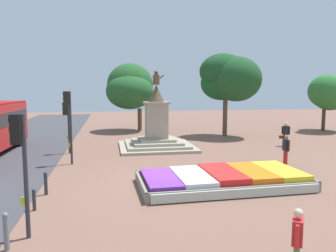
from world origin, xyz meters
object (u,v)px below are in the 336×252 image
at_px(kerb_bollard_south, 6,231).
at_px(kerb_bollard_mid_a, 34,199).
at_px(traffic_light_mid_block, 68,115).
at_px(pedestrian_with_handbag, 285,133).
at_px(pedestrian_crossing_plaza, 297,239).
at_px(kerb_bollard_mid_b, 46,183).
at_px(flower_planter, 225,179).
at_px(statue_monument, 156,132).
at_px(traffic_light_near_crossing, 20,154).
at_px(traffic_light_far_corner, 67,118).
at_px(pedestrian_near_planter, 286,148).

bearing_deg(kerb_bollard_south, kerb_bollard_mid_a, 88.35).
relative_size(traffic_light_mid_block, pedestrian_with_handbag, 2.29).
distance_m(pedestrian_crossing_plaza, kerb_bollard_mid_b, 9.37).
bearing_deg(flower_planter, kerb_bollard_mid_b, 178.95).
bearing_deg(kerb_bollard_mid_b, kerb_bollard_mid_a, -92.74).
bearing_deg(statue_monument, traffic_light_near_crossing, -113.02).
height_order(traffic_light_far_corner, kerb_bollard_mid_b, traffic_light_far_corner).
bearing_deg(kerb_bollard_mid_b, kerb_bollard_south, -92.06).
bearing_deg(kerb_bollard_mid_b, pedestrian_with_handbag, 29.20).
bearing_deg(flower_planter, kerb_bollard_south, -149.68).
bearing_deg(traffic_light_far_corner, pedestrian_with_handbag, -0.26).
xyz_separation_m(traffic_light_far_corner, pedestrian_with_handbag, (14.97, -0.07, -1.27)).
bearing_deg(kerb_bollard_mid_a, pedestrian_crossing_plaza, -38.83).
height_order(statue_monument, kerb_bollard_mid_b, statue_monument).
bearing_deg(traffic_light_far_corner, flower_planter, -49.02).
xyz_separation_m(traffic_light_mid_block, pedestrian_with_handbag, (14.49, 3.09, -1.73)).
height_order(traffic_light_near_crossing, kerb_bollard_mid_a, traffic_light_near_crossing).
bearing_deg(traffic_light_near_crossing, flower_planter, 27.31).
relative_size(kerb_bollard_mid_a, kerb_bollard_mid_b, 0.83).
xyz_separation_m(traffic_light_near_crossing, pedestrian_with_handbag, (14.70, 12.08, -1.39)).
distance_m(traffic_light_far_corner, kerb_bollard_mid_a, 10.18).
height_order(statue_monument, pedestrian_with_handbag, statue_monument).
height_order(statue_monument, traffic_light_mid_block, statue_monument).
relative_size(traffic_light_mid_block, kerb_bollard_mid_a, 5.22).
xyz_separation_m(traffic_light_mid_block, pedestrian_near_planter, (11.31, -2.48, -1.75)).
distance_m(statue_monument, traffic_light_near_crossing, 14.30).
bearing_deg(kerb_bollard_mid_a, pedestrian_near_planter, 20.50).
xyz_separation_m(flower_planter, pedestrian_near_planter, (4.43, 2.85, 0.67)).
distance_m(traffic_light_far_corner, kerb_bollard_mid_b, 8.53).
bearing_deg(kerb_bollard_mid_b, traffic_light_mid_block, 86.46).
xyz_separation_m(flower_planter, kerb_bollard_mid_b, (-7.21, 0.13, 0.19)).
bearing_deg(kerb_bollard_south, pedestrian_crossing_plaza, -20.31).
bearing_deg(pedestrian_near_planter, traffic_light_far_corner, 154.48).
xyz_separation_m(traffic_light_near_crossing, pedestrian_near_planter, (11.53, 6.51, -1.40)).
relative_size(pedestrian_near_planter, pedestrian_crossing_plaza, 1.07).
distance_m(traffic_light_near_crossing, kerb_bollard_mid_b, 4.24).
bearing_deg(pedestrian_with_handbag, kerb_bollard_south, -139.65).
xyz_separation_m(traffic_light_far_corner, kerb_bollard_mid_b, (0.16, -8.34, -1.77)).
bearing_deg(traffic_light_mid_block, kerb_bollard_mid_b, -93.54).
height_order(statue_monument, traffic_light_far_corner, statue_monument).
xyz_separation_m(pedestrian_near_planter, kerb_bollard_mid_a, (-11.71, -4.38, -0.56)).
distance_m(flower_planter, pedestrian_crossing_plaza, 6.80).
distance_m(traffic_light_near_crossing, kerb_bollard_mid_a, 2.91).
bearing_deg(traffic_light_near_crossing, pedestrian_with_handbag, 39.40).
bearing_deg(kerb_bollard_mid_a, pedestrian_with_handbag, 33.73).
bearing_deg(flower_planter, traffic_light_mid_block, 142.28).
xyz_separation_m(flower_planter, kerb_bollard_south, (-7.36, -4.31, 0.24)).
height_order(pedestrian_with_handbag, kerb_bollard_mid_a, pedestrian_with_handbag).
relative_size(traffic_light_far_corner, kerb_bollard_south, 3.25).
bearing_deg(traffic_light_mid_block, pedestrian_crossing_plaza, -63.33).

